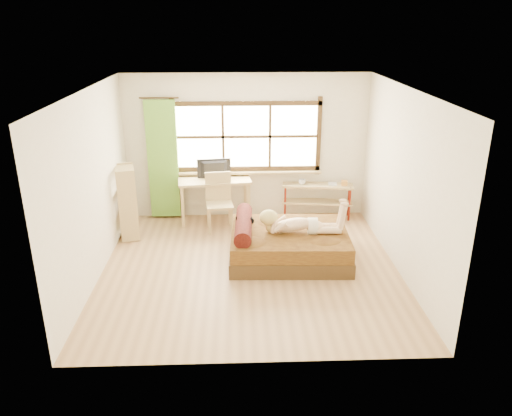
{
  "coord_description": "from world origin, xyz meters",
  "views": [
    {
      "loc": [
        -0.18,
        -6.84,
        3.62
      ],
      "look_at": [
        0.1,
        0.2,
        0.91
      ],
      "focal_mm": 35.0,
      "sensor_mm": 36.0,
      "label": 1
    }
  ],
  "objects_px": {
    "kitten": "(244,223)",
    "desk": "(215,185)",
    "bookshelf": "(127,202)",
    "bed": "(286,243)",
    "woman": "(300,216)",
    "pipe_shelf": "(318,193)",
    "chair": "(219,198)"
  },
  "relations": [
    {
      "from": "woman",
      "to": "pipe_shelf",
      "type": "bearing_deg",
      "value": 74.32
    },
    {
      "from": "woman",
      "to": "kitten",
      "type": "xyz_separation_m",
      "value": [
        -0.87,
        0.15,
        -0.17
      ]
    },
    {
      "from": "kitten",
      "to": "desk",
      "type": "bearing_deg",
      "value": 110.93
    },
    {
      "from": "bed",
      "to": "woman",
      "type": "relative_size",
      "value": 1.47
    },
    {
      "from": "desk",
      "to": "bookshelf",
      "type": "distance_m",
      "value": 1.62
    },
    {
      "from": "desk",
      "to": "pipe_shelf",
      "type": "bearing_deg",
      "value": -3.35
    },
    {
      "from": "pipe_shelf",
      "to": "bookshelf",
      "type": "height_order",
      "value": "bookshelf"
    },
    {
      "from": "woman",
      "to": "pipe_shelf",
      "type": "relative_size",
      "value": 0.96
    },
    {
      "from": "kitten",
      "to": "bookshelf",
      "type": "relative_size",
      "value": 0.22
    },
    {
      "from": "bookshelf",
      "to": "woman",
      "type": "bearing_deg",
      "value": -32.89
    },
    {
      "from": "kitten",
      "to": "woman",
      "type": "bearing_deg",
      "value": -7.62
    },
    {
      "from": "pipe_shelf",
      "to": "bookshelf",
      "type": "relative_size",
      "value": 1.08
    },
    {
      "from": "bed",
      "to": "bookshelf",
      "type": "height_order",
      "value": "bookshelf"
    },
    {
      "from": "woman",
      "to": "bookshelf",
      "type": "distance_m",
      "value": 3.03
    },
    {
      "from": "bed",
      "to": "woman",
      "type": "height_order",
      "value": "woman"
    },
    {
      "from": "chair",
      "to": "pipe_shelf",
      "type": "bearing_deg",
      "value": 7.43
    },
    {
      "from": "bookshelf",
      "to": "bed",
      "type": "bearing_deg",
      "value": -33.21
    },
    {
      "from": "woman",
      "to": "desk",
      "type": "xyz_separation_m",
      "value": [
        -1.38,
        1.66,
        -0.03
      ]
    },
    {
      "from": "pipe_shelf",
      "to": "desk",
      "type": "bearing_deg",
      "value": -168.06
    },
    {
      "from": "kitten",
      "to": "bookshelf",
      "type": "xyz_separation_m",
      "value": [
        -1.99,
        0.85,
        0.06
      ]
    },
    {
      "from": "kitten",
      "to": "chair",
      "type": "distance_m",
      "value": 1.23
    },
    {
      "from": "woman",
      "to": "kitten",
      "type": "height_order",
      "value": "woman"
    },
    {
      "from": "bookshelf",
      "to": "pipe_shelf",
      "type": "bearing_deg",
      "value": -0.78
    },
    {
      "from": "woman",
      "to": "bed",
      "type": "bearing_deg",
      "value": 167.38
    },
    {
      "from": "woman",
      "to": "bookshelf",
      "type": "height_order",
      "value": "bookshelf"
    },
    {
      "from": "desk",
      "to": "bookshelf",
      "type": "relative_size",
      "value": 1.1
    },
    {
      "from": "desk",
      "to": "bookshelf",
      "type": "bearing_deg",
      "value": -162.74
    },
    {
      "from": "bed",
      "to": "kitten",
      "type": "distance_m",
      "value": 0.75
    },
    {
      "from": "bed",
      "to": "chair",
      "type": "xyz_separation_m",
      "value": [
        -1.1,
        1.26,
        0.32
      ]
    },
    {
      "from": "woman",
      "to": "bookshelf",
      "type": "bearing_deg",
      "value": 162.81
    },
    {
      "from": "bed",
      "to": "desk",
      "type": "height_order",
      "value": "desk"
    },
    {
      "from": "bed",
      "to": "pipe_shelf",
      "type": "height_order",
      "value": "pipe_shelf"
    }
  ]
}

